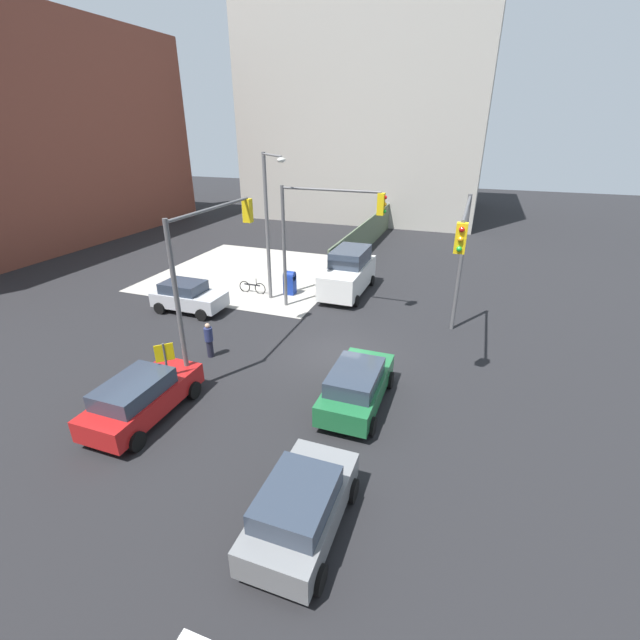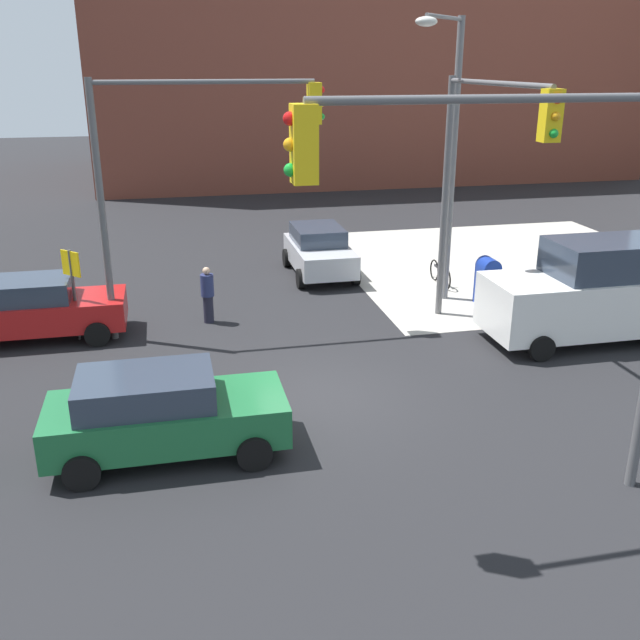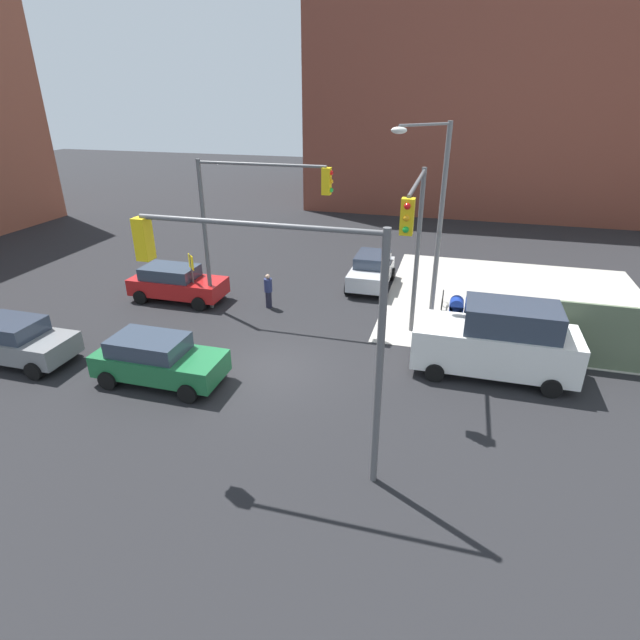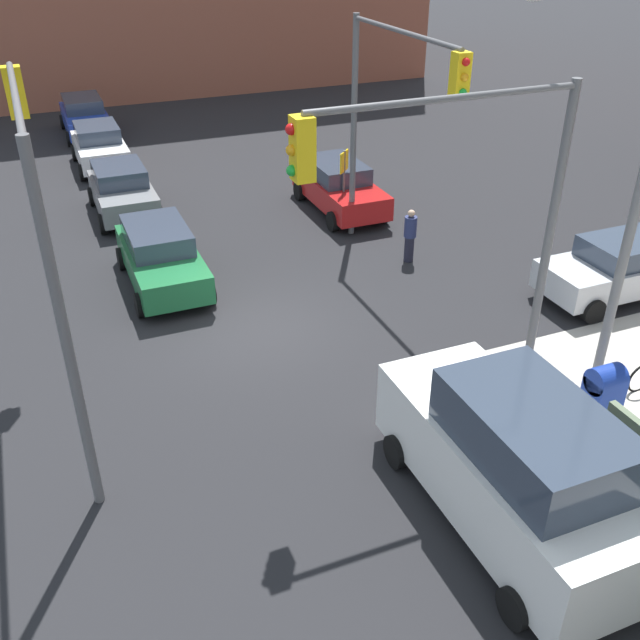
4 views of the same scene
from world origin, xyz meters
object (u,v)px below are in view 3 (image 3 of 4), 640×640
object	(u,v)px
traffic_signal_nw_corner	(251,208)
traffic_signal_ne_corner	(415,233)
street_lamp_corner	(434,212)
hatchback_red	(176,283)
mailbox_blue	(456,313)
pedestrian_crossing	(268,291)
van_white_delivery	(498,341)
bicycle_leaning_on_fence	(442,301)
hatchback_green	(158,359)
sedan_gray	(18,341)
traffic_signal_se_corner	(281,301)
coupe_silver	(371,270)

from	to	relation	value
traffic_signal_nw_corner	traffic_signal_ne_corner	bearing A→B (deg)	-16.95
street_lamp_corner	hatchback_red	bearing A→B (deg)	-176.96
mailbox_blue	pedestrian_crossing	world-z (taller)	pedestrian_crossing
van_white_delivery	bicycle_leaning_on_fence	size ratio (longest dim) A/B	3.09
traffic_signal_ne_corner	mailbox_blue	distance (m)	4.95
hatchback_green	sedan_gray	distance (m)	5.57
traffic_signal_se_corner	traffic_signal_ne_corner	bearing A→B (deg)	71.46
coupe_silver	sedan_gray	bearing A→B (deg)	-134.59
traffic_signal_se_corner	traffic_signal_ne_corner	world-z (taller)	same
street_lamp_corner	van_white_delivery	distance (m)	5.72
street_lamp_corner	bicycle_leaning_on_fence	size ratio (longest dim) A/B	4.57
pedestrian_crossing	bicycle_leaning_on_fence	distance (m)	7.87
traffic_signal_ne_corner	bicycle_leaning_on_fence	size ratio (longest dim) A/B	3.71
traffic_signal_se_corner	hatchback_red	bearing A→B (deg)	132.53
traffic_signal_se_corner	hatchback_red	distance (m)	13.35
van_white_delivery	hatchback_red	bearing A→B (deg)	167.49
traffic_signal_nw_corner	bicycle_leaning_on_fence	bearing A→B (deg)	18.83
traffic_signal_se_corner	traffic_signal_ne_corner	xyz separation A→B (m)	(2.32, 6.93, -0.03)
mailbox_blue	van_white_delivery	size ratio (longest dim) A/B	0.26
sedan_gray	pedestrian_crossing	distance (m)	9.87
coupe_silver	hatchback_green	world-z (taller)	same
hatchback_red	sedan_gray	world-z (taller)	same
coupe_silver	hatchback_red	xyz separation A→B (m)	(-8.46, -4.20, 0.00)
traffic_signal_se_corner	sedan_gray	xyz separation A→B (m)	(-11.04, 2.61, -3.82)
traffic_signal_nw_corner	pedestrian_crossing	bearing A→B (deg)	66.34
traffic_signal_nw_corner	sedan_gray	size ratio (longest dim) A/B	1.69
hatchback_red	bicycle_leaning_on_fence	bearing A→B (deg)	10.66
mailbox_blue	coupe_silver	xyz separation A→B (m)	(-4.20, 4.13, 0.08)
traffic_signal_nw_corner	hatchback_green	size ratio (longest dim) A/B	1.51
traffic_signal_nw_corner	mailbox_blue	distance (m)	9.36
street_lamp_corner	sedan_gray	distance (m)	16.15
bicycle_leaning_on_fence	traffic_signal_nw_corner	bearing A→B (deg)	-161.17
hatchback_green	hatchback_red	size ratio (longest dim) A/B	0.98
sedan_gray	pedestrian_crossing	xyz separation A→B (m)	(6.86, 7.09, -0.02)
traffic_signal_nw_corner	pedestrian_crossing	xyz separation A→B (m)	(0.31, 0.70, -3.83)
van_white_delivery	sedan_gray	bearing A→B (deg)	-167.37
street_lamp_corner	hatchback_red	xyz separation A→B (m)	(-11.41, -0.61, -3.86)
street_lamp_corner	hatchback_red	distance (m)	12.06
hatchback_green	mailbox_blue	bearing A→B (deg)	35.36
mailbox_blue	pedestrian_crossing	xyz separation A→B (m)	(-8.20, 0.20, 0.06)
traffic_signal_se_corner	pedestrian_crossing	world-z (taller)	traffic_signal_se_corner
bicycle_leaning_on_fence	pedestrian_crossing	bearing A→B (deg)	-165.28
coupe_silver	sedan_gray	xyz separation A→B (m)	(-10.86, -11.02, -0.00)
bicycle_leaning_on_fence	coupe_silver	bearing A→B (deg)	151.84
mailbox_blue	bicycle_leaning_on_fence	size ratio (longest dim) A/B	0.82
traffic_signal_nw_corner	hatchback_red	bearing A→B (deg)	174.17
street_lamp_corner	hatchback_green	distance (m)	11.65
traffic_signal_ne_corner	van_white_delivery	xyz separation A→B (m)	(3.12, -0.63, -3.35)
street_lamp_corner	bicycle_leaning_on_fence	bearing A→B (deg)	68.60
street_lamp_corner	hatchback_green	world-z (taller)	street_lamp_corner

